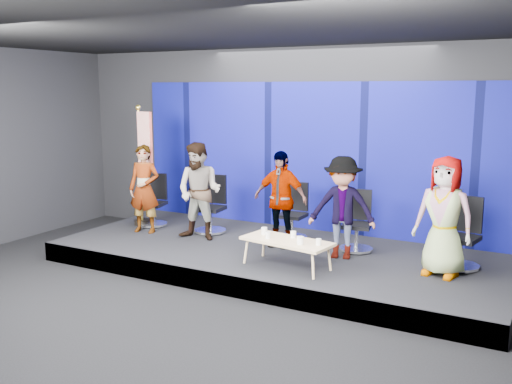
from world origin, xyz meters
TOP-DOWN VIEW (x-y plane):
  - ground at (0.00, 0.00)m, footprint 10.00×10.00m
  - room_walls at (0.00, 0.00)m, footprint 10.02×8.02m
  - riser at (0.00, 2.50)m, footprint 7.00×3.00m
  - backdrop at (0.00, 3.95)m, footprint 7.00×0.08m
  - chair_a at (-2.68, 2.82)m, footprint 0.64×0.64m
  - panelist_a at (-2.50, 2.35)m, footprint 0.63×0.48m
  - chair_b at (-1.48, 2.90)m, footprint 0.62×0.62m
  - panelist_b at (-1.39, 2.40)m, footprint 0.84×0.69m
  - chair_c at (-0.03, 3.17)m, footprint 0.54×0.54m
  - panelist_c at (-0.03, 2.67)m, footprint 0.90×0.38m
  - chair_d at (1.13, 3.01)m, footprint 0.62×0.62m
  - panelist_d at (1.05, 2.52)m, footprint 1.07×0.74m
  - chair_e at (2.70, 2.87)m, footprint 0.66×0.66m
  - panelist_e at (2.52, 2.40)m, footprint 0.87×0.65m
  - coffee_table at (0.54, 1.72)m, footprint 1.36×0.74m
  - mug_a at (0.12, 1.84)m, footprint 0.09×0.09m
  - mug_b at (0.27, 1.66)m, footprint 0.08×0.08m
  - mug_c at (0.57, 1.87)m, footprint 0.08×0.08m
  - mug_d at (0.80, 1.59)m, footprint 0.09×0.09m
  - mug_e at (1.03, 1.68)m, footprint 0.07×0.07m
  - flag_stand at (-2.81, 2.72)m, footprint 0.50×0.29m

SIDE VIEW (x-z plane):
  - ground at x=0.00m, z-range 0.00..0.00m
  - riser at x=0.00m, z-range 0.00..0.30m
  - chair_d at x=1.13m, z-range 0.14..1.08m
  - chair_c at x=-0.03m, z-range 0.14..1.08m
  - chair_a at x=-2.68m, z-range 0.14..1.08m
  - chair_b at x=-1.48m, z-range 0.13..1.13m
  - chair_e at x=2.70m, z-range 0.13..1.13m
  - coffee_table at x=0.54m, z-range 0.47..0.86m
  - mug_e at x=1.03m, z-range 0.70..0.78m
  - mug_b at x=0.27m, z-range 0.70..0.79m
  - mug_c at x=0.57m, z-range 0.70..0.79m
  - mug_a at x=0.12m, z-range 0.70..0.80m
  - mug_d at x=0.80m, z-range 0.70..0.80m
  - panelist_d at x=1.05m, z-range 0.30..1.82m
  - panelist_c at x=-0.03m, z-range 0.30..1.83m
  - panelist_a at x=-2.50m, z-range 0.30..1.83m
  - panelist_b at x=-1.39m, z-range 0.30..1.92m
  - panelist_e at x=2.52m, z-range 0.30..1.92m
  - flag_stand at x=-2.81m, z-range 0.36..2.56m
  - backdrop at x=0.00m, z-range 0.30..2.90m
  - room_walls at x=0.00m, z-range 0.67..4.18m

